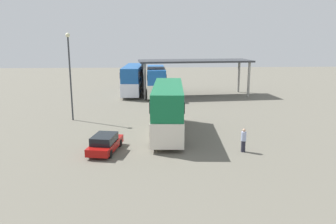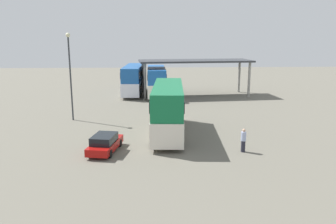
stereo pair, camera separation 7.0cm
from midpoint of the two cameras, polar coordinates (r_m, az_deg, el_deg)
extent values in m
plane|color=#656256|center=(26.52, -0.53, -5.91)|extent=(140.00, 140.00, 0.00)
cube|color=silver|center=(29.57, -0.07, -1.30)|extent=(3.20, 10.75, 1.93)
cube|color=#12693C|center=(29.15, -0.07, 2.53)|extent=(3.11, 10.53, 2.09)
cube|color=black|center=(29.51, -0.07, -0.86)|extent=(3.21, 10.33, 0.65)
cube|color=black|center=(29.13, -0.07, 2.73)|extent=(3.21, 10.33, 0.83)
cube|color=black|center=(34.63, 0.06, 1.25)|extent=(2.15, 0.24, 1.16)
cube|color=orange|center=(34.46, 0.06, 2.76)|extent=(1.77, 0.19, 0.36)
cylinder|color=black|center=(32.99, -1.97, -1.29)|extent=(0.34, 1.02, 1.00)
cylinder|color=black|center=(32.96, 2.01, -1.30)|extent=(0.34, 1.02, 1.00)
cylinder|color=black|center=(26.66, -2.64, -4.69)|extent=(0.34, 1.02, 1.00)
cylinder|color=black|center=(26.62, 2.30, -4.71)|extent=(0.34, 1.02, 1.00)
cube|color=#A10F0D|center=(25.74, -10.62, -5.55)|extent=(2.39, 4.31, 0.55)
cube|color=black|center=(25.39, -10.82, -4.47)|extent=(1.92, 2.49, 0.58)
cylinder|color=black|center=(27.17, -11.26, -5.03)|extent=(0.31, 0.63, 0.60)
cylinder|color=black|center=(26.73, -8.23, -5.21)|extent=(0.31, 0.63, 0.60)
cylinder|color=black|center=(24.93, -13.17, -6.75)|extent=(0.31, 0.63, 0.60)
cylinder|color=black|center=(24.45, -9.88, -6.99)|extent=(0.31, 0.63, 0.60)
cube|color=silver|center=(50.91, -5.91, 4.49)|extent=(3.06, 10.83, 1.87)
cube|color=#1B549E|center=(50.68, -5.96, 6.67)|extent=(2.97, 10.61, 2.02)
cube|color=black|center=(50.88, -5.92, 4.74)|extent=(3.07, 10.40, 0.63)
cube|color=black|center=(50.67, -5.97, 6.78)|extent=(3.07, 10.40, 0.81)
cube|color=black|center=(56.11, -5.37, 5.54)|extent=(2.14, 0.21, 1.12)
cube|color=orange|center=(56.01, -5.39, 6.45)|extent=(1.77, 0.17, 0.36)
cylinder|color=black|center=(54.42, -6.74, 4.16)|extent=(0.33, 1.01, 1.00)
cylinder|color=black|center=(54.20, -4.34, 4.17)|extent=(0.33, 1.01, 1.00)
cylinder|color=black|center=(47.91, -7.65, 2.98)|extent=(0.33, 1.01, 1.00)
cylinder|color=black|center=(47.66, -4.93, 3.00)|extent=(0.33, 1.01, 1.00)
cube|color=white|center=(49.30, -2.06, 4.24)|extent=(2.60, 10.10, 1.79)
cube|color=#1A57A6|center=(49.07, -2.08, 6.40)|extent=(2.52, 9.90, 1.94)
cube|color=black|center=(49.27, -2.07, 4.49)|extent=(2.63, 9.70, 0.61)
cube|color=black|center=(49.06, -2.08, 6.51)|extent=(2.63, 9.70, 0.78)
cube|color=black|center=(54.21, -2.17, 5.29)|extent=(2.16, 0.11, 1.08)
cube|color=orange|center=(54.11, -2.18, 6.19)|extent=(1.78, 0.09, 0.36)
cylinder|color=black|center=(52.50, -3.38, 3.91)|extent=(0.29, 1.00, 1.00)
cylinder|color=black|center=(52.54, -0.87, 3.94)|extent=(0.29, 1.00, 1.00)
cylinder|color=black|center=(46.33, -3.40, 2.75)|extent=(0.29, 1.00, 1.00)
cylinder|color=black|center=(46.37, -0.56, 2.78)|extent=(0.29, 1.00, 1.00)
cube|color=#33353A|center=(49.06, 4.55, 8.62)|extent=(16.50, 6.81, 0.25)
cylinder|color=#9E9B93|center=(53.36, 11.86, 5.93)|extent=(0.36, 0.36, 4.91)
cylinder|color=#9E9B93|center=(49.56, 13.48, 5.35)|extent=(0.36, 0.36, 4.91)
cylinder|color=#9E9B93|center=(50.25, -4.37, 5.76)|extent=(0.36, 0.36, 4.91)
cylinder|color=#9E9B93|center=(46.19, -4.01, 5.16)|extent=(0.36, 0.36, 4.91)
cylinder|color=#33353A|center=(35.54, -16.24, 5.32)|extent=(0.16, 0.16, 8.44)
sphere|color=beige|center=(35.29, -16.68, 12.37)|extent=(0.44, 0.44, 0.44)
cylinder|color=#262633|center=(25.90, 12.54, -5.67)|extent=(0.32, 0.32, 0.86)
cylinder|color=#A6B3DB|center=(25.67, 12.62, -4.04)|extent=(0.38, 0.38, 0.68)
sphere|color=tan|center=(25.54, 12.67, -3.04)|extent=(0.24, 0.24, 0.24)
camera|label=1|loc=(0.04, -90.07, -0.02)|focal=35.99mm
camera|label=2|loc=(0.04, 89.93, 0.02)|focal=35.99mm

